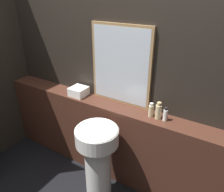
% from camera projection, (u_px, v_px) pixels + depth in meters
% --- Properties ---
extents(wall_back, '(8.00, 0.06, 2.50)m').
position_uv_depth(wall_back, '(120.00, 70.00, 2.22)').
color(wall_back, black).
rests_on(wall_back, ground_plane).
extents(vanity_counter, '(2.91, 0.24, 0.91)m').
position_uv_depth(vanity_counter, '(113.00, 140.00, 2.46)').
color(vanity_counter, '#422319').
rests_on(vanity_counter, ground_plane).
extents(pedestal_sink, '(0.40, 0.40, 0.86)m').
position_uv_depth(pedestal_sink, '(98.00, 158.00, 2.11)').
color(pedestal_sink, silver).
rests_on(pedestal_sink, ground_plane).
extents(mirror, '(0.65, 0.03, 0.80)m').
position_uv_depth(mirror, '(121.00, 66.00, 2.15)').
color(mirror, '#937047').
rests_on(mirror, vanity_counter).
extents(towel_stack, '(0.18, 0.18, 0.09)m').
position_uv_depth(towel_stack, '(79.00, 91.00, 2.45)').
color(towel_stack, white).
rests_on(towel_stack, vanity_counter).
extents(shampoo_bottle, '(0.05, 0.05, 0.14)m').
position_uv_depth(shampoo_bottle, '(151.00, 110.00, 2.03)').
color(shampoo_bottle, '#C6B284').
rests_on(shampoo_bottle, vanity_counter).
extents(conditioner_bottle, '(0.06, 0.06, 0.17)m').
position_uv_depth(conditioner_bottle, '(158.00, 111.00, 1.99)').
color(conditioner_bottle, '#C6B284').
rests_on(conditioner_bottle, vanity_counter).
extents(lotion_bottle, '(0.04, 0.04, 0.14)m').
position_uv_depth(lotion_bottle, '(165.00, 115.00, 1.97)').
color(lotion_bottle, white).
rests_on(lotion_bottle, vanity_counter).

